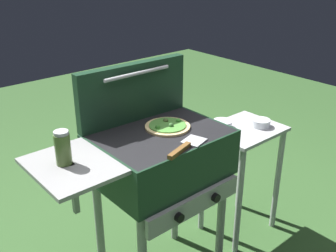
{
  "coord_description": "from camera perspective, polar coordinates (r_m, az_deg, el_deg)",
  "views": [
    {
      "loc": [
        -1.12,
        -1.36,
        1.72
      ],
      "look_at": [
        0.05,
        0.0,
        0.92
      ],
      "focal_mm": 42.85,
      "sensor_mm": 36.0,
      "label": 1
    }
  ],
  "objects": [
    {
      "name": "grill",
      "position": [
        2.0,
        -1.31,
        -4.81
      ],
      "size": [
        0.96,
        0.53,
        0.9
      ],
      "color": "#193823",
      "rests_on": "ground_plane"
    },
    {
      "name": "topping_bowl_far",
      "position": [
        2.49,
        13.07,
        0.39
      ],
      "size": [
        0.11,
        0.11,
        0.04
      ],
      "color": "silver",
      "rests_on": "prep_table"
    },
    {
      "name": "prep_table",
      "position": [
        2.55,
        10.5,
        -4.5
      ],
      "size": [
        0.44,
        0.36,
        0.73
      ],
      "color": "#B2B2B7",
      "rests_on": "ground_plane"
    },
    {
      "name": "topping_bowl_near",
      "position": [
        2.43,
        7.74,
        0.23
      ],
      "size": [
        0.12,
        0.12,
        0.04
      ],
      "color": "silver",
      "rests_on": "prep_table"
    },
    {
      "name": "sauce_jar",
      "position": [
        1.7,
        -14.74,
        -3.04
      ],
      "size": [
        0.07,
        0.07,
        0.15
      ],
      "color": "#4C6B2D",
      "rests_on": "grill"
    },
    {
      "name": "grill_lid_open",
      "position": [
        2.05,
        -4.99,
        4.84
      ],
      "size": [
        0.63,
        0.09,
        0.3
      ],
      "color": "#193823",
      "rests_on": "grill"
    },
    {
      "name": "spatula",
      "position": [
        1.8,
        2.52,
        -2.93
      ],
      "size": [
        0.27,
        0.13,
        0.02
      ],
      "color": "#B7BABF",
      "rests_on": "grill"
    },
    {
      "name": "pizza_veggie",
      "position": [
        2.0,
        -0.06,
        -0.01
      ],
      "size": [
        0.23,
        0.23,
        0.03
      ],
      "color": "#E0C17F",
      "rests_on": "grill"
    }
  ]
}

